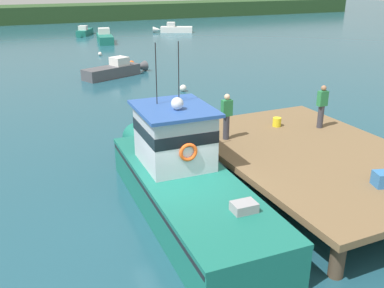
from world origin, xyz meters
The scene contains 14 objects.
ground_plane centered at (0.00, 0.00, 0.00)m, with size 200.00×200.00×0.00m, color #1E4C5B.
dock centered at (4.80, 0.00, 1.07)m, with size 6.00×9.00×1.20m.
main_fishing_boat centered at (0.22, 0.35, 1.01)m, with size 2.86×9.87×4.80m.
bait_bucket centered at (5.14, 2.62, 1.37)m, with size 0.32×0.32×0.34m, color yellow.
deckhand_by_the_boat centered at (6.54, 1.83, 2.06)m, with size 0.36×0.22×1.63m.
deckhand_further_back centered at (2.71, 2.21, 2.06)m, with size 0.36×0.22×1.63m.
moored_boat_outer_mooring centered at (5.89, 42.86, 0.39)m, with size 2.83×4.39×1.14m.
moored_boat_far_right centered at (6.71, 36.16, 0.49)m, with size 2.13×5.74×1.43m.
moored_boat_off_the_point centered at (16.60, 40.98, 0.43)m, with size 4.82×3.04×1.24m.
moored_boat_near_channel centered at (3.30, 19.19, 0.45)m, with size 5.14×2.91×1.31m.
mooring_buoy_spare_mooring centered at (4.26, 28.01, 0.17)m, with size 0.34×0.34×0.34m, color silver.
mooring_buoy_outer centered at (5.29, 21.97, 0.25)m, with size 0.50×0.50×0.50m, color #EA5B19.
mooring_buoy_channel_marker centered at (5.90, 13.36, 0.21)m, with size 0.41×0.41×0.41m, color silver.
far_shoreline centered at (0.00, 62.00, 1.20)m, with size 120.00×8.00×2.40m, color #284723.
Camera 1 is at (-4.32, -10.29, 6.56)m, focal length 40.50 mm.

